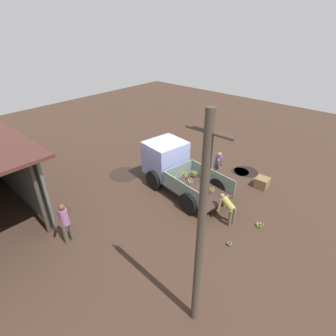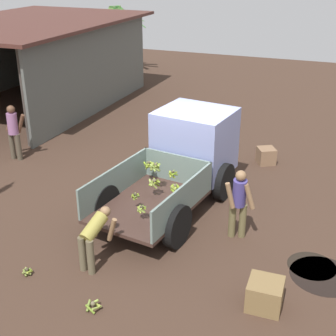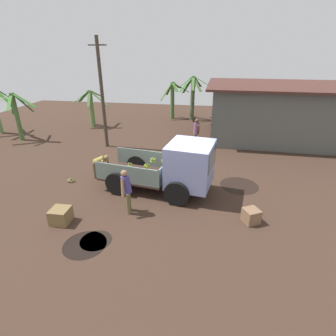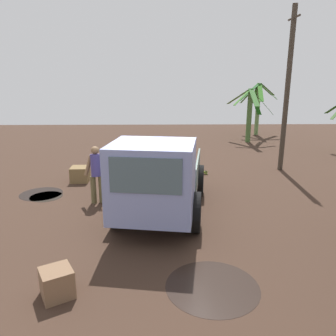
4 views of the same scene
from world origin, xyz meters
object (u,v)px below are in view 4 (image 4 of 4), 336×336
Objects in this scene: cargo_truck at (156,181)px; wooden_crate_1 at (57,283)px; person_worker_loading at (177,161)px; utility_pole at (287,90)px; wooden_crate_0 at (80,174)px; banana_bunch_on_ground_1 at (205,172)px; person_foreground_visitor at (96,172)px; banana_bunch_on_ground_0 at (160,169)px.

wooden_crate_1 is (2.59, -1.56, -0.88)m from cargo_truck.
utility_pole is at bearing 120.58° from person_worker_loading.
person_worker_loading reaches higher than wooden_crate_0.
person_worker_loading is 5.87× the size of banana_bunch_on_ground_1.
banana_bunch_on_ground_1 is (-2.74, 3.43, -0.81)m from person_foreground_visitor.
cargo_truck is at bearing -43.71° from utility_pole.
cargo_truck is 15.80× the size of banana_bunch_on_ground_0.
utility_pole reaches higher than person_foreground_visitor.
banana_bunch_on_ground_0 is at bearing 167.32° from wooden_crate_1.
cargo_truck reaches higher than person_foreground_visitor.
utility_pole is 30.15× the size of banana_bunch_on_ground_1.
person_foreground_visitor is (3.35, -6.42, -2.11)m from utility_pole.
wooden_crate_1 is (6.16, 1.09, -0.02)m from wooden_crate_0.
wooden_crate_0 is (0.01, -3.32, -0.45)m from person_worker_loading.
wooden_crate_0 is (1.37, -7.38, -2.75)m from utility_pole.
utility_pole is 9.89× the size of wooden_crate_0.
cargo_truck reaches higher than wooden_crate_0.
cargo_truck is at bearing 148.91° from wooden_crate_1.
cargo_truck is at bearing 36.63° from wooden_crate_0.
banana_bunch_on_ground_1 is (0.61, -2.98, -2.92)m from utility_pole.
person_worker_loading is at bearing -55.15° from banana_bunch_on_ground_1.
wooden_crate_0 is at bearing -134.79° from cargo_truck.
banana_bunch_on_ground_1 is (-0.75, 1.07, -0.62)m from person_worker_loading.
person_worker_loading is (1.36, -4.06, -2.30)m from utility_pole.
person_foreground_visitor is 4.24m from wooden_crate_1.
person_worker_loading is at bearing -66.27° from person_foreground_visitor.
banana_bunch_on_ground_1 is at bearing 99.82° from wooden_crate_0.
wooden_crate_1 is (6.92, -3.30, 0.15)m from banana_bunch_on_ground_1.
person_worker_loading is at bearing 90.23° from wooden_crate_0.
utility_pole is at bearing -78.88° from person_foreground_visitor.
wooden_crate_0 is at bearing -169.93° from wooden_crate_1.
utility_pole reaches higher than banana_bunch_on_ground_1.
person_foreground_visitor reaches higher than banana_bunch_on_ground_0.
cargo_truck reaches higher than person_worker_loading.
person_foreground_visitor is 2.71× the size of wooden_crate_0.
banana_bunch_on_ground_0 is 0.49× the size of wooden_crate_0.
banana_bunch_on_ground_0 is (-1.14, -0.58, -0.61)m from person_worker_loading.
person_worker_loading is 1.92× the size of wooden_crate_0.
person_worker_loading is 2.39× the size of wooden_crate_1.
cargo_truck is 2.33m from person_foreground_visitor.
wooden_crate_0 reaches higher than banana_bunch_on_ground_0.
utility_pole is 4.22m from banana_bunch_on_ground_1.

